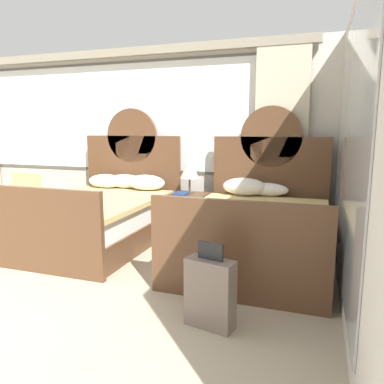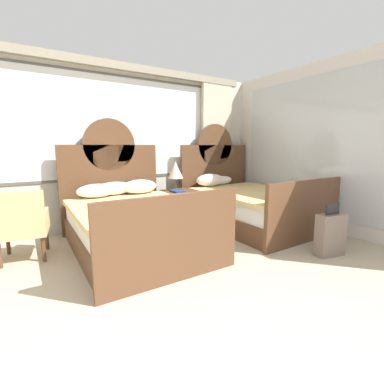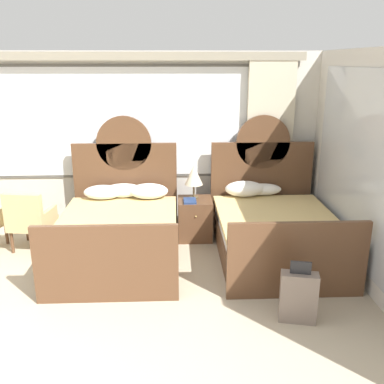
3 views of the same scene
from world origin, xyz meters
TOP-DOWN VIEW (x-y plane):
  - wall_back_window at (0.00, 3.68)m, footprint 6.83×0.22m
  - wall_right_mirror at (3.45, 1.57)m, footprint 0.08×4.28m
  - bed_near_window at (0.47, 2.50)m, footprint 1.56×2.16m
  - bed_near_mirror at (2.55, 2.49)m, footprint 1.56×2.16m
  - nightstand_between_beds at (1.51, 3.12)m, footprint 0.50×0.52m
  - table_lamp_on_nightstand at (1.50, 3.19)m, footprint 0.27×0.27m
  - book_on_nightstand at (1.44, 3.02)m, footprint 0.18×0.26m
  - armchair_by_window_left at (-0.80, 2.80)m, footprint 0.61×0.61m
  - suitcase_on_floor at (2.46, 0.92)m, footprint 0.40×0.23m

SIDE VIEW (x-z plane):
  - suitcase_on_floor at x=2.46m, z-range -0.06..0.60m
  - nightstand_between_beds at x=1.51m, z-range 0.00..0.60m
  - bed_near_mirror at x=2.55m, z-range -0.53..1.26m
  - bed_near_window at x=0.47m, z-range -0.52..1.27m
  - armchair_by_window_left at x=-0.80m, z-range 0.03..0.90m
  - book_on_nightstand at x=1.44m, z-range 0.60..0.63m
  - table_lamp_on_nightstand at x=1.50m, z-range 0.70..1.20m
  - wall_right_mirror at x=3.45m, z-range 0.00..2.70m
  - wall_back_window at x=0.00m, z-range 0.09..2.79m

